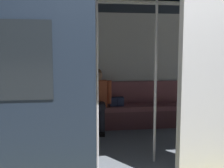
% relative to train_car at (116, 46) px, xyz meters
% --- Properties ---
extents(train_car, '(6.40, 2.82, 2.36)m').
position_rel_train_car_xyz_m(train_car, '(0.00, 0.00, 0.00)').
color(train_car, silver).
rests_on(train_car, ground_plane).
extents(bench_seat, '(3.08, 0.44, 0.44)m').
position_rel_train_car_xyz_m(bench_seat, '(-0.05, -1.08, -1.22)').
color(bench_seat, '#935156').
rests_on(bench_seat, ground_plane).
extents(person_seated, '(0.55, 0.70, 1.16)m').
position_rel_train_car_xyz_m(person_seated, '(0.20, -1.03, -0.90)').
color(person_seated, '#CC5933').
rests_on(person_seated, ground_plane).
extents(handbag, '(0.26, 0.15, 0.17)m').
position_rel_train_car_xyz_m(handbag, '(-0.19, -1.11, -1.04)').
color(handbag, '#262D4C').
rests_on(handbag, bench_seat).
extents(book, '(0.22, 0.26, 0.03)m').
position_rel_train_car_xyz_m(book, '(0.59, -1.12, -1.11)').
color(book, '#26598C').
rests_on(book, bench_seat).
extents(grab_pole_door, '(0.04, 0.04, 2.22)m').
position_rel_train_car_xyz_m(grab_pole_door, '(0.33, 0.69, -0.45)').
color(grab_pole_door, silver).
rests_on(grab_pole_door, ground_plane).
extents(grab_pole_far, '(0.04, 0.04, 2.22)m').
position_rel_train_car_xyz_m(grab_pole_far, '(-0.44, 0.58, -0.45)').
color(grab_pole_far, silver).
rests_on(grab_pole_far, ground_plane).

